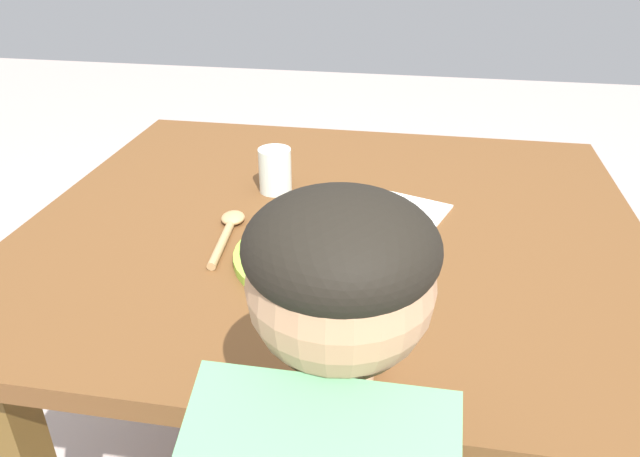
# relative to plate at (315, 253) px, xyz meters

# --- Properties ---
(dining_table) EXTENTS (1.10, 0.98, 0.73)m
(dining_table) POSITION_rel_plate_xyz_m (0.01, 0.15, -0.13)
(dining_table) COLOR brown
(dining_table) RESTS_ON ground_plane
(plate) EXTENTS (0.25, 0.25, 0.05)m
(plate) POSITION_rel_plate_xyz_m (0.00, 0.00, 0.00)
(plate) COLOR #90CA3A
(plate) RESTS_ON dining_table
(fork) EXTENTS (0.04, 0.20, 0.01)m
(fork) POSITION_rel_plate_xyz_m (0.16, 0.05, -0.01)
(fork) COLOR silver
(fork) RESTS_ON dining_table
(spoon) EXTENTS (0.05, 0.19, 0.02)m
(spoon) POSITION_rel_plate_xyz_m (-0.17, 0.06, -0.01)
(spoon) COLOR tan
(spoon) RESTS_ON dining_table
(drinking_cup) EXTENTS (0.06, 0.06, 0.09)m
(drinking_cup) POSITION_rel_plate_xyz_m (-0.13, 0.25, 0.03)
(drinking_cup) COLOR silver
(drinking_cup) RESTS_ON dining_table
(napkin) EXTENTS (0.19, 0.19, 0.00)m
(napkin) POSITION_rel_plate_xyz_m (0.13, 0.19, -0.01)
(napkin) COLOR white
(napkin) RESTS_ON dining_table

